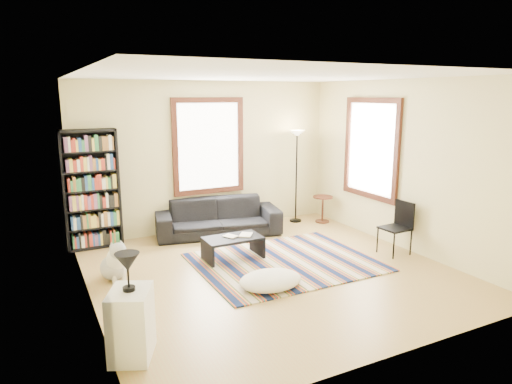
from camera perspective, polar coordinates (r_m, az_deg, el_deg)
name	(u,v)px	position (r m, az deg, el deg)	size (l,w,h in m)	color
floor	(271,274)	(6.84, 1.92, -10.26)	(5.00, 5.00, 0.10)	#9D8347
ceiling	(273,72)	(6.33, 2.12, 14.80)	(5.00, 5.00, 0.10)	white
wall_back	(207,156)	(8.72, -6.12, 4.45)	(5.00, 0.10, 2.80)	#CFBE8B
wall_front	(405,222)	(4.43, 18.17, -3.60)	(5.00, 0.10, 2.80)	#CFBE8B
wall_left	(80,196)	(5.68, -21.15, -0.43)	(0.10, 5.00, 2.80)	#CFBE8B
wall_right	(407,165)	(7.97, 18.33, 3.18)	(0.10, 5.00, 2.80)	#CFBE8B
window_back	(209,146)	(8.62, -5.96, 5.71)	(1.20, 0.06, 1.60)	white
window_right	(371,149)	(8.46, 14.20, 5.28)	(0.06, 1.20, 1.60)	white
rug	(285,262)	(7.15, 3.63, -8.74)	(2.67, 2.14, 0.02)	#0C183C
sofa	(218,217)	(8.48, -4.79, -3.13)	(2.26, 0.88, 0.66)	black
bookshelf	(91,190)	(8.06, -19.89, 0.28)	(0.90, 0.30, 2.00)	black
coffee_table	(233,248)	(7.24, -2.90, -7.02)	(0.90, 0.50, 0.36)	black
book_a	(227,238)	(7.15, -3.65, -5.70)	(0.21, 0.16, 0.02)	beige
book_b	(240,234)	(7.29, -1.99, -5.33)	(0.18, 0.25, 0.02)	beige
floor_cushion	(270,280)	(6.24, 1.82, -10.96)	(0.88, 0.66, 0.22)	silver
floor_lamp	(296,177)	(9.21, 5.06, 1.92)	(0.30, 0.30, 1.86)	black
side_table	(323,209)	(9.35, 8.32, -2.14)	(0.40, 0.40, 0.54)	#451C11
folding_chair	(395,228)	(7.73, 16.97, -4.37)	(0.42, 0.40, 0.86)	black
white_cabinet	(131,324)	(4.81, -15.33, -15.60)	(0.38, 0.50, 0.70)	white
table_lamp	(128,272)	(4.59, -15.71, -9.61)	(0.24, 0.24, 0.38)	black
dog	(113,260)	(6.74, -17.42, -8.08)	(0.41, 0.58, 0.58)	silver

